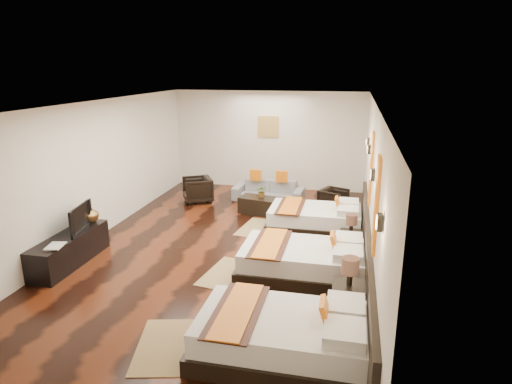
% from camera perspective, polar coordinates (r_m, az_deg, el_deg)
% --- Properties ---
extents(floor, '(5.50, 9.50, 0.01)m').
position_cam_1_polar(floor, '(8.70, -4.46, -7.50)').
color(floor, black).
rests_on(floor, ground).
extents(ceiling, '(5.50, 9.50, 0.01)m').
position_cam_1_polar(ceiling, '(8.01, -4.90, 11.20)').
color(ceiling, white).
rests_on(ceiling, floor).
extents(back_wall, '(5.50, 0.01, 2.80)m').
position_cam_1_polar(back_wall, '(12.77, 1.59, 6.69)').
color(back_wall, silver).
rests_on(back_wall, floor).
extents(left_wall, '(0.01, 9.50, 2.80)m').
position_cam_1_polar(left_wall, '(9.41, -20.91, 2.27)').
color(left_wall, silver).
rests_on(left_wall, floor).
extents(right_wall, '(0.01, 9.50, 2.80)m').
position_cam_1_polar(right_wall, '(7.91, 14.76, 0.34)').
color(right_wall, silver).
rests_on(right_wall, floor).
extents(headboard_panel, '(0.08, 6.60, 0.90)m').
position_cam_1_polar(headboard_panel, '(7.47, 14.13, -8.31)').
color(headboard_panel, black).
rests_on(headboard_panel, floor).
extents(bed_near, '(2.16, 1.36, 0.82)m').
position_cam_1_polar(bed_near, '(5.68, 3.70, -18.05)').
color(bed_near, black).
rests_on(bed_near, floor).
extents(bed_mid, '(2.15, 1.35, 0.82)m').
position_cam_1_polar(bed_mid, '(7.60, 6.30, -8.85)').
color(bed_mid, black).
rests_on(bed_mid, floor).
extents(bed_far, '(2.03, 1.28, 0.78)m').
position_cam_1_polar(bed_far, '(9.70, 7.78, -3.40)').
color(bed_far, black).
rests_on(bed_far, floor).
extents(nightstand_a, '(0.46, 0.46, 0.91)m').
position_cam_1_polar(nightstand_a, '(6.54, 11.87, -13.09)').
color(nightstand_a, black).
rests_on(nightstand_a, floor).
extents(nightstand_b, '(0.40, 0.40, 0.79)m').
position_cam_1_polar(nightstand_b, '(8.60, 12.12, -6.10)').
color(nightstand_b, black).
rests_on(nightstand_b, floor).
extents(jute_mat_near, '(1.01, 1.34, 0.01)m').
position_cam_1_polar(jute_mat_near, '(6.09, -11.45, -18.91)').
color(jute_mat_near, olive).
rests_on(jute_mat_near, floor).
extents(jute_mat_mid, '(0.93, 1.30, 0.01)m').
position_cam_1_polar(jute_mat_mid, '(7.76, -3.52, -10.48)').
color(jute_mat_mid, olive).
rests_on(jute_mat_mid, floor).
extents(jute_mat_far, '(0.91, 1.29, 0.01)m').
position_cam_1_polar(jute_mat_far, '(9.79, 0.36, -4.68)').
color(jute_mat_far, olive).
rests_on(jute_mat_far, floor).
extents(tv_console, '(0.50, 1.80, 0.55)m').
position_cam_1_polar(tv_console, '(8.69, -22.95, -6.86)').
color(tv_console, black).
rests_on(tv_console, floor).
extents(tv, '(0.26, 0.87, 0.50)m').
position_cam_1_polar(tv, '(8.65, -22.24, -3.17)').
color(tv, black).
rests_on(tv, tv_console).
extents(book, '(0.33, 0.40, 0.03)m').
position_cam_1_polar(book, '(8.18, -25.39, -6.37)').
color(book, black).
rests_on(book, tv_console).
extents(figurine, '(0.40, 0.40, 0.37)m').
position_cam_1_polar(figurine, '(9.06, -20.82, -2.59)').
color(figurine, brown).
rests_on(figurine, tv_console).
extents(sofa, '(1.89, 0.82, 0.54)m').
position_cam_1_polar(sofa, '(11.67, 1.64, 0.12)').
color(sofa, slate).
rests_on(sofa, floor).
extents(armchair_left, '(0.98, 0.97, 0.66)m').
position_cam_1_polar(armchair_left, '(11.67, -7.57, 0.29)').
color(armchair_left, black).
rests_on(armchair_left, floor).
extents(armchair_right, '(0.80, 0.79, 0.56)m').
position_cam_1_polar(armchair_right, '(11.03, 9.99, -1.02)').
color(armchair_right, black).
rests_on(armchair_right, floor).
extents(coffee_table, '(1.08, 0.70, 0.40)m').
position_cam_1_polar(coffee_table, '(10.71, 0.57, -1.74)').
color(coffee_table, black).
rests_on(coffee_table, floor).
extents(table_plant, '(0.29, 0.26, 0.29)m').
position_cam_1_polar(table_plant, '(10.64, 0.77, 0.08)').
color(table_plant, '#2A5F1F').
rests_on(table_plant, coffee_table).
extents(orange_panel_a, '(0.04, 0.40, 1.30)m').
position_cam_1_polar(orange_panel_a, '(6.00, 15.33, -1.66)').
color(orange_panel_a, '#D86014').
rests_on(orange_panel_a, right_wall).
extents(orange_panel_b, '(0.04, 0.40, 1.30)m').
position_cam_1_polar(orange_panel_b, '(8.13, 14.70, 2.94)').
color(orange_panel_b, '#D86014').
rests_on(orange_panel_b, right_wall).
extents(sconce_near, '(0.07, 0.12, 0.18)m').
position_cam_1_polar(sconce_near, '(4.91, 15.69, -3.79)').
color(sconce_near, black).
rests_on(sconce_near, right_wall).
extents(sconce_mid, '(0.07, 0.12, 0.18)m').
position_cam_1_polar(sconce_mid, '(7.02, 14.85, 2.18)').
color(sconce_mid, black).
rests_on(sconce_mid, right_wall).
extents(sconce_far, '(0.07, 0.12, 0.18)m').
position_cam_1_polar(sconce_far, '(9.17, 14.40, 5.37)').
color(sconce_far, black).
rests_on(sconce_far, right_wall).
extents(sconce_lounge, '(0.07, 0.12, 0.18)m').
position_cam_1_polar(sconce_lounge, '(10.06, 14.28, 6.28)').
color(sconce_lounge, black).
rests_on(sconce_lounge, right_wall).
extents(gold_artwork, '(0.60, 0.04, 0.60)m').
position_cam_1_polar(gold_artwork, '(12.69, 1.59, 8.46)').
color(gold_artwork, '#AD873F').
rests_on(gold_artwork, back_wall).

